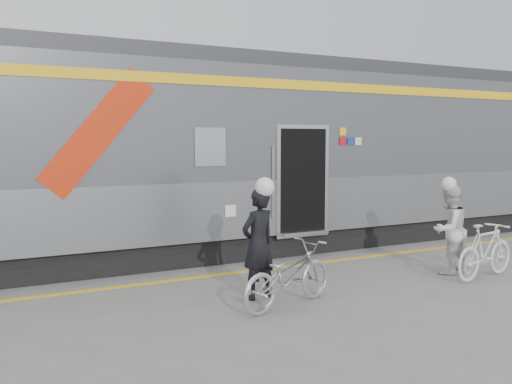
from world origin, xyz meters
TOP-DOWN VIEW (x-y plane):
  - ground at (0.00, 0.00)m, footprint 90.00×90.00m
  - train at (-0.98, 4.19)m, footprint 24.00×3.17m
  - safety_strip at (0.00, 2.15)m, footprint 24.00×0.12m
  - man at (-0.89, 0.57)m, footprint 0.70×0.56m
  - bicycle_left at (-0.69, 0.02)m, footprint 1.85×1.10m
  - woman at (2.83, 0.40)m, footprint 0.86×0.72m
  - bicycle_right at (3.13, -0.15)m, footprint 1.65×0.71m
  - helmet_man at (-0.89, 0.57)m, footprint 0.29×0.29m
  - helmet_woman at (2.83, 0.40)m, footprint 0.25×0.25m

SIDE VIEW (x-z plane):
  - ground at x=0.00m, z-range 0.00..0.00m
  - safety_strip at x=0.00m, z-range 0.00..0.01m
  - bicycle_left at x=-0.69m, z-range 0.00..0.92m
  - bicycle_right at x=3.13m, z-range 0.00..0.96m
  - woman at x=2.83m, z-range 0.00..1.59m
  - man at x=-0.89m, z-range 0.00..1.67m
  - helmet_woman at x=2.83m, z-range 1.59..1.84m
  - helmet_man at x=-0.89m, z-range 1.67..1.96m
  - train at x=-0.98m, z-range 0.00..4.10m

